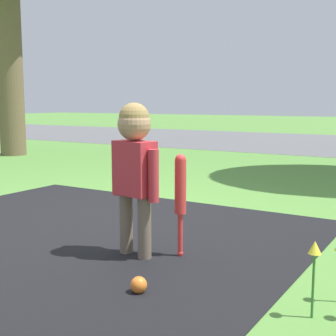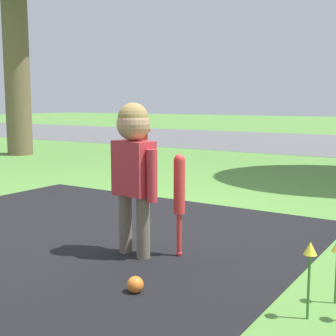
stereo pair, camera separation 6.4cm
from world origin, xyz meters
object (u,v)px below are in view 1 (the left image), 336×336
(child, at_px, (135,158))
(sports_ball, at_px, (139,285))
(fire_hydrant, at_px, (136,131))
(baseball_bat, at_px, (180,191))

(child, bearing_deg, sports_ball, -41.38)
(sports_ball, bearing_deg, child, 127.32)
(fire_hydrant, bearing_deg, sports_ball, -54.36)
(fire_hydrant, bearing_deg, baseball_bat, -52.03)
(sports_ball, relative_size, fire_hydrant, 0.11)
(child, distance_m, fire_hydrant, 6.57)
(baseball_bat, xyz_separation_m, sports_ball, (0.11, -0.62, -0.38))
(baseball_bat, height_order, sports_ball, baseball_bat)
(baseball_bat, relative_size, fire_hydrant, 0.82)
(child, relative_size, fire_hydrant, 1.22)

